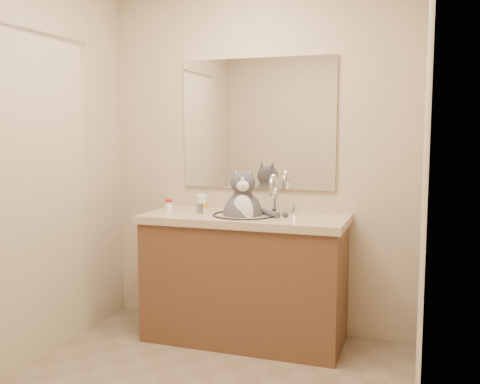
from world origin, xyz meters
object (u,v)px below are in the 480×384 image
pill_bottle_redcap (169,206)px  pill_bottle_orange (202,204)px  grey_canister (200,208)px  cat (243,213)px

pill_bottle_redcap → pill_bottle_orange: (0.23, 0.05, 0.01)m
pill_bottle_redcap → grey_canister: pill_bottle_redcap is taller
cat → pill_bottle_redcap: (-0.52, -0.04, 0.03)m
pill_bottle_redcap → pill_bottle_orange: 0.23m
cat → pill_bottle_redcap: bearing=166.7°
cat → pill_bottle_redcap: size_ratio=6.07×
cat → grey_canister: 0.30m
cat → grey_canister: size_ratio=7.90×
pill_bottle_redcap → grey_canister: size_ratio=1.30×
pill_bottle_orange → grey_canister: 0.04m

